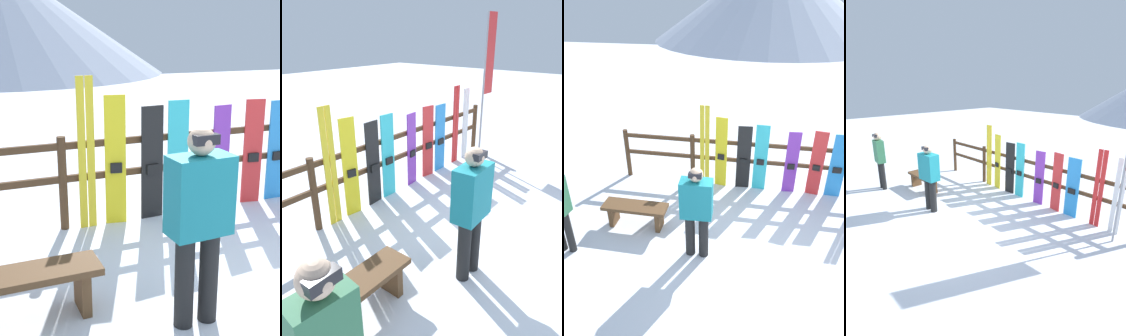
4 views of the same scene
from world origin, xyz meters
TOP-DOWN VIEW (x-y plane):
  - ground_plane at (0.00, 0.00)m, footprint 40.00×40.00m
  - fence at (-0.00, 2.13)m, footprint 5.99×0.10m
  - bench at (-2.15, 0.43)m, footprint 1.14×0.36m
  - person_teal at (-0.94, -0.07)m, footprint 0.49×0.29m
  - ski_pair_yellow at (-1.20, 2.07)m, footprint 0.19×0.02m
  - snowboard_yellow at (-0.85, 2.07)m, footprint 0.25×0.09m
  - snowboard_black_stripe at (-0.38, 2.07)m, footprint 0.29×0.07m
  - snowboard_cyan at (-0.04, 2.07)m, footprint 0.27×0.06m
  - snowboard_purple at (0.58, 2.07)m, footprint 0.25×0.07m
  - snowboard_red at (1.07, 2.07)m, footprint 0.26×0.09m
  - snowboard_blue at (1.47, 2.07)m, footprint 0.31×0.06m

SIDE VIEW (x-z plane):
  - ground_plane at x=0.00m, z-range 0.00..0.00m
  - bench at x=-2.15m, z-range 0.10..0.54m
  - fence at x=0.00m, z-range 0.11..1.22m
  - snowboard_purple at x=0.58m, z-range 0.00..1.35m
  - snowboard_blue at x=1.47m, z-range 0.00..1.36m
  - snowboard_red at x=1.07m, z-range 0.00..1.39m
  - snowboard_black_stripe at x=-0.38m, z-range 0.00..1.39m
  - snowboard_cyan at x=-0.04m, z-range 0.00..1.44m
  - snowboard_yellow at x=-0.85m, z-range 0.00..1.55m
  - ski_pair_yellow at x=-1.20m, z-range 0.00..1.77m
  - person_teal at x=-0.94m, z-range 0.11..1.70m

